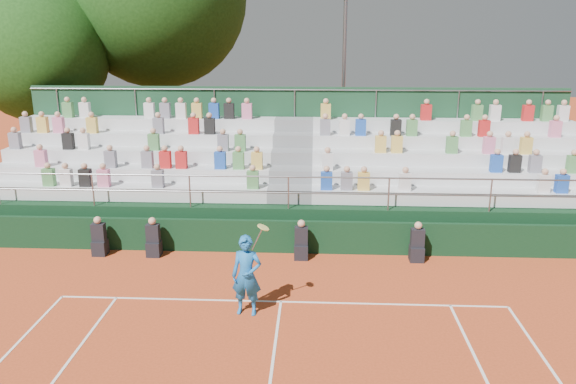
{
  "coord_description": "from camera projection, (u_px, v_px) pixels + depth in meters",
  "views": [
    {
      "loc": [
        0.8,
        -12.45,
        6.42
      ],
      "look_at": [
        0.0,
        3.5,
        1.8
      ],
      "focal_mm": 35.0,
      "sensor_mm": 36.0,
      "label": 1
    }
  ],
  "objects": [
    {
      "name": "ground",
      "position": [
        281.0,
        302.0,
        13.77
      ],
      "size": [
        90.0,
        90.0,
        0.0
      ],
      "primitive_type": "plane",
      "color": "#C04720",
      "rests_on": "ground"
    },
    {
      "name": "courtside_wall",
      "position": [
        287.0,
        237.0,
        16.7
      ],
      "size": [
        20.0,
        0.15,
        1.0
      ],
      "primitive_type": "cube",
      "color": "black",
      "rests_on": "ground"
    },
    {
      "name": "line_officials",
      "position": [
        241.0,
        242.0,
        16.34
      ],
      "size": [
        9.69,
        0.4,
        1.19
      ],
      "color": "black",
      "rests_on": "ground"
    },
    {
      "name": "grandstand",
      "position": [
        292.0,
        189.0,
        19.65
      ],
      "size": [
        20.0,
        5.2,
        4.4
      ],
      "color": "black",
      "rests_on": "ground"
    },
    {
      "name": "tennis_player",
      "position": [
        247.0,
        275.0,
        12.96
      ],
      "size": [
        0.9,
        0.53,
        2.22
      ],
      "color": "#1868B6",
      "rests_on": "ground"
    },
    {
      "name": "tree_west",
      "position": [
        38.0,
        53.0,
        23.59
      ],
      "size": [
        5.81,
        5.81,
        8.41
      ],
      "color": "#392214",
      "rests_on": "ground"
    },
    {
      "name": "floodlight_mast",
      "position": [
        344.0,
        72.0,
        24.26
      ],
      "size": [
        0.6,
        0.25,
        8.04
      ],
      "color": "gray",
      "rests_on": "ground"
    }
  ]
}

